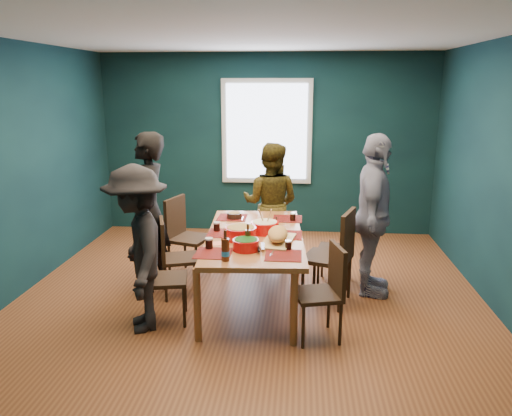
# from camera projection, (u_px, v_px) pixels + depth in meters

# --- Properties ---
(room) EXTENTS (5.01, 5.01, 2.71)m
(room) POSITION_uv_depth(u_px,v_px,m) (252.00, 167.00, 5.37)
(room) COLOR #95522B
(room) RESTS_ON ground
(dining_table) EXTENTS (1.10, 2.00, 0.74)m
(dining_table) POSITION_uv_depth(u_px,v_px,m) (255.00, 241.00, 5.16)
(dining_table) COLOR #A65C32
(dining_table) RESTS_ON floor
(chair_left_far) EXTENTS (0.53, 0.53, 0.94)m
(chair_left_far) POSITION_uv_depth(u_px,v_px,m) (183.00, 230.00, 5.94)
(chair_left_far) COLOR black
(chair_left_far) RESTS_ON floor
(chair_left_mid) EXTENTS (0.49, 0.49, 0.86)m
(chair_left_mid) POSITION_uv_depth(u_px,v_px,m) (172.00, 252.00, 5.34)
(chair_left_mid) COLOR black
(chair_left_mid) RESTS_ON floor
(chair_left_near) EXTENTS (0.47, 0.47, 0.88)m
(chair_left_near) POSITION_uv_depth(u_px,v_px,m) (157.00, 271.00, 4.75)
(chair_left_near) COLOR black
(chair_left_near) RESTS_ON floor
(chair_right_far) EXTENTS (0.45, 0.45, 0.86)m
(chair_right_far) POSITION_uv_depth(u_px,v_px,m) (343.00, 243.00, 5.64)
(chair_right_far) COLOR black
(chair_right_far) RESTS_ON floor
(chair_right_mid) EXTENTS (0.58, 0.58, 1.01)m
(chair_right_mid) POSITION_uv_depth(u_px,v_px,m) (337.00, 250.00, 5.12)
(chair_right_mid) COLOR black
(chair_right_mid) RESTS_ON floor
(chair_right_near) EXTENTS (0.48, 0.48, 0.87)m
(chair_right_near) POSITION_uv_depth(u_px,v_px,m) (326.00, 285.00, 4.44)
(chair_right_near) COLOR black
(chair_right_near) RESTS_ON floor
(person_far_left) EXTENTS (0.45, 0.66, 1.76)m
(person_far_left) POSITION_uv_depth(u_px,v_px,m) (148.00, 212.00, 5.47)
(person_far_left) COLOR black
(person_far_left) RESTS_ON floor
(person_back) EXTENTS (0.85, 0.73, 1.54)m
(person_back) POSITION_uv_depth(u_px,v_px,m) (271.00, 203.00, 6.33)
(person_back) COLOR black
(person_back) RESTS_ON floor
(person_right) EXTENTS (0.57, 1.08, 1.76)m
(person_right) POSITION_uv_depth(u_px,v_px,m) (373.00, 216.00, 5.31)
(person_right) COLOR silver
(person_right) RESTS_ON floor
(person_near_left) EXTENTS (0.91, 1.15, 1.56)m
(person_near_left) POSITION_uv_depth(u_px,v_px,m) (138.00, 249.00, 4.56)
(person_near_left) COLOR black
(person_near_left) RESTS_ON floor
(bowl_salad) EXTENTS (0.31, 0.31, 0.13)m
(bowl_salad) POSITION_uv_depth(u_px,v_px,m) (241.00, 233.00, 4.97)
(bowl_salad) COLOR red
(bowl_salad) RESTS_ON dining_table
(bowl_dumpling) EXTENTS (0.29, 0.29, 0.27)m
(bowl_dumpling) POSITION_uv_depth(u_px,v_px,m) (265.00, 227.00, 5.18)
(bowl_dumpling) COLOR red
(bowl_dumpling) RESTS_ON dining_table
(bowl_herbs) EXTENTS (0.25, 0.25, 0.11)m
(bowl_herbs) POSITION_uv_depth(u_px,v_px,m) (246.00, 244.00, 4.64)
(bowl_herbs) COLOR red
(bowl_herbs) RESTS_ON dining_table
(cutting_board) EXTENTS (0.36, 0.68, 0.15)m
(cutting_board) POSITION_uv_depth(u_px,v_px,m) (278.00, 236.00, 4.87)
(cutting_board) COLOR tan
(cutting_board) RESTS_ON dining_table
(small_bowl) EXTENTS (0.17, 0.17, 0.07)m
(small_bowl) POSITION_uv_depth(u_px,v_px,m) (234.00, 215.00, 5.74)
(small_bowl) COLOR black
(small_bowl) RESTS_ON dining_table
(beer_bottle_a) EXTENTS (0.08, 0.08, 0.28)m
(beer_bottle_a) POSITION_uv_depth(u_px,v_px,m) (225.00, 250.00, 4.36)
(beer_bottle_a) COLOR #481D0C
(beer_bottle_a) RESTS_ON dining_table
(beer_bottle_b) EXTENTS (0.06, 0.06, 0.22)m
(beer_bottle_b) POSITION_uv_depth(u_px,v_px,m) (248.00, 237.00, 4.75)
(beer_bottle_b) COLOR #481D0C
(beer_bottle_b) RESTS_ON dining_table
(cola_glass_a) EXTENTS (0.08, 0.08, 0.11)m
(cola_glass_a) POSITION_uv_depth(u_px,v_px,m) (209.00, 243.00, 4.68)
(cola_glass_a) COLOR black
(cola_glass_a) RESTS_ON dining_table
(cola_glass_b) EXTENTS (0.06, 0.06, 0.09)m
(cola_glass_b) POSITION_uv_depth(u_px,v_px,m) (288.00, 245.00, 4.66)
(cola_glass_b) COLOR black
(cola_glass_b) RESTS_ON dining_table
(cola_glass_c) EXTENTS (0.07, 0.07, 0.09)m
(cola_glass_c) POSITION_uv_depth(u_px,v_px,m) (293.00, 216.00, 5.64)
(cola_glass_c) COLOR black
(cola_glass_c) RESTS_ON dining_table
(cola_glass_d) EXTENTS (0.07, 0.07, 0.10)m
(cola_glass_d) POSITION_uv_depth(u_px,v_px,m) (217.00, 226.00, 5.24)
(cola_glass_d) COLOR black
(cola_glass_d) RESTS_ON dining_table
(napkin_a) EXTENTS (0.18, 0.18, 0.00)m
(napkin_a) POSITION_uv_depth(u_px,v_px,m) (288.00, 235.00, 5.12)
(napkin_a) COLOR #FF826B
(napkin_a) RESTS_ON dining_table
(napkin_b) EXTENTS (0.16, 0.16, 0.00)m
(napkin_b) POSITION_uv_depth(u_px,v_px,m) (217.00, 244.00, 4.84)
(napkin_b) COLOR #FF826B
(napkin_b) RESTS_ON dining_table
(napkin_c) EXTENTS (0.14, 0.14, 0.00)m
(napkin_c) POSITION_uv_depth(u_px,v_px,m) (286.00, 257.00, 4.47)
(napkin_c) COLOR #FF826B
(napkin_c) RESTS_ON dining_table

